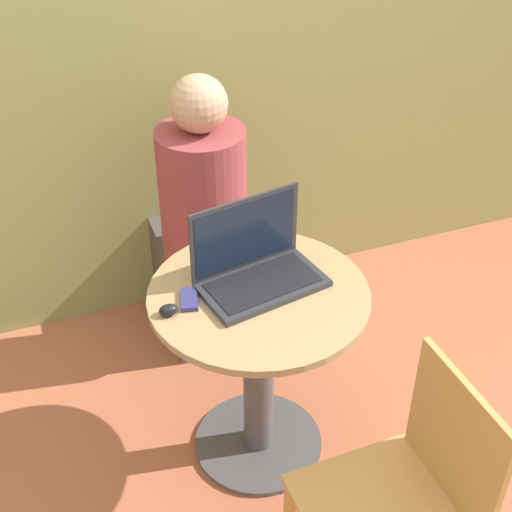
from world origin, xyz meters
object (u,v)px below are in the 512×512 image
object	(u,v)px
laptop	(256,265)
person_seated	(201,236)
chair_empty	(402,504)
cell_phone	(189,299)

from	to	relation	value
laptop	person_seated	xyz separation A→B (m)	(-0.00, 0.61, -0.27)
person_seated	chair_empty	bearing A→B (deg)	-83.96
laptop	person_seated	world-z (taller)	person_seated
cell_phone	person_seated	xyz separation A→B (m)	(0.22, 0.63, -0.22)
cell_phone	chair_empty	distance (m)	0.83
laptop	chair_empty	size ratio (longest dim) A/B	0.49
chair_empty	laptop	bearing A→B (deg)	100.91
cell_phone	chair_empty	bearing A→B (deg)	-62.46
chair_empty	person_seated	bearing A→B (deg)	96.04
chair_empty	cell_phone	bearing A→B (deg)	117.54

